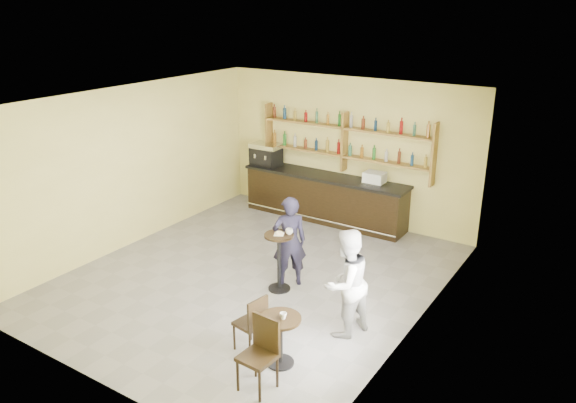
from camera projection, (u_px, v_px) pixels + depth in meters
The scene contains 23 objects.
floor at pixel (255, 277), 10.14m from camera, with size 7.00×7.00×0.00m, color slate.
ceiling at pixel (251, 100), 9.05m from camera, with size 7.00×7.00×0.00m, color white.
wall_back at pixel (347, 150), 12.36m from camera, with size 7.00×7.00×0.00m, color #ECE386.
wall_front at pixel (83, 272), 6.83m from camera, with size 7.00×7.00×0.00m, color #ECE386.
wall_left at pixel (131, 167), 11.13m from camera, with size 7.00×7.00×0.00m, color #ECE386.
wall_right at pixel (421, 231), 8.06m from camera, with size 7.00×7.00×0.00m, color #ECE386.
window_pane at pixel (387, 254), 7.08m from camera, with size 2.00×2.00×0.00m, color white.
window_frame at pixel (387, 254), 7.09m from camera, with size 0.04×1.70×2.10m, color black, non-canonical shape.
shelf_unit at pixel (345, 142), 12.18m from camera, with size 4.00×0.26×1.40m, color brown, non-canonical shape.
liquor_bottles at pixel (345, 134), 12.12m from camera, with size 3.68×0.10×1.00m, color #8C5919, non-canonical shape.
bar_counter at pixel (325, 197), 12.62m from camera, with size 3.87×0.76×1.05m, color black, non-canonical shape.
espresso_machine at pixel (266, 154), 13.17m from camera, with size 0.70×0.45×0.50m, color black, non-canonical shape.
pastry_case at pixel (375, 178), 11.79m from camera, with size 0.44×0.35×0.27m, color silver, non-canonical shape.
pedestal_table at pixel (279, 262), 9.55m from camera, with size 0.50×0.50×1.03m, color black, non-canonical shape.
napkin at pixel (279, 234), 9.37m from camera, with size 0.16×0.16×0.00m, color white.
donut at pixel (279, 233), 9.35m from camera, with size 0.13×0.13×0.05m, color #DCB350.
cup_pedestal at pixel (289, 232), 9.36m from camera, with size 0.12×0.12×0.10m, color white.
man_main at pixel (289, 241), 9.63m from camera, with size 0.59×0.39×1.62m, color black.
cafe_table at pixel (280, 341), 7.62m from camera, with size 0.57×0.57×0.73m, color black, non-canonical shape.
cup_cafe at pixel (283, 316), 7.46m from camera, with size 0.09×0.09×0.09m, color white.
chair_west at pixel (250, 322), 7.92m from camera, with size 0.38×0.38×0.87m, color black, non-canonical shape.
chair_south at pixel (257, 356), 7.08m from camera, with size 0.42×0.42×0.98m, color black, non-canonical shape.
patron_second at pixel (346, 283), 8.19m from camera, with size 0.81×0.63×1.66m, color #AAABB0.
Camera 1 is at (5.44, -7.28, 4.75)m, focal length 35.00 mm.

